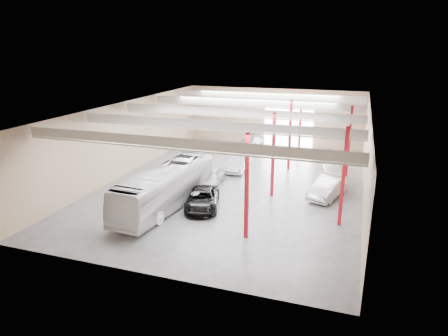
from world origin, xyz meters
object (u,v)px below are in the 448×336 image
Objects in this scene: car_row_c at (249,144)px; car_right_near at (329,187)px; coach_bus at (166,187)px; car_row_b at (238,161)px; car_right_far at (333,170)px; black_sedan at (202,199)px; car_row_a at (211,177)px.

car_right_near reaches higher than car_row_c.
coach_bus is at bearing -134.16° from car_right_near.
car_right_far is (9.33, 0.31, -0.09)m from car_row_b.
black_sedan is 1.15× the size of car_right_far.
car_row_b reaches higher than car_row_c.
car_row_b reaches higher than car_right_near.
car_right_far reaches higher than black_sedan.
coach_bus is 16.42m from car_right_far.
black_sedan is at bearing -81.84° from car_row_a.
car_right_near is (9.33, -4.89, -0.01)m from car_row_b.
black_sedan is 10.60m from car_right_near.
black_sedan is 18.31m from car_row_c.
coach_bus is at bearing -142.58° from car_right_far.
car_row_b is (0.97, 5.20, 0.09)m from car_row_a.
car_row_a is 10.30m from car_right_near.
car_right_near is at bearing -96.57° from car_right_far.
car_row_a reaches higher than car_right_far.
car_right_far is at bearing -31.55° from car_row_c.
car_row_a is at bearing 80.01° from coach_bus.
car_row_b is 1.01× the size of car_right_near.
black_sedan is 10.40m from car_row_b.
car_right_near is 1.14× the size of car_right_far.
car_right_far is (9.05, 10.71, 0.05)m from black_sedan.
car_row_c is (1.50, 18.94, -0.86)m from coach_bus.
coach_bus reaches higher than car_row_a.
car_row_a is at bearing -158.41° from car_right_far.
car_row_c is (0.00, 13.07, -0.01)m from car_row_a.
car_right_far is at bearing 48.31° from coach_bus.
coach_bus reaches higher than car_row_b.
car_right_near is at bearing -46.37° from car_row_c.
coach_bus is 6.13m from car_row_a.
car_row_c is at bearing 78.12° from black_sedan.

